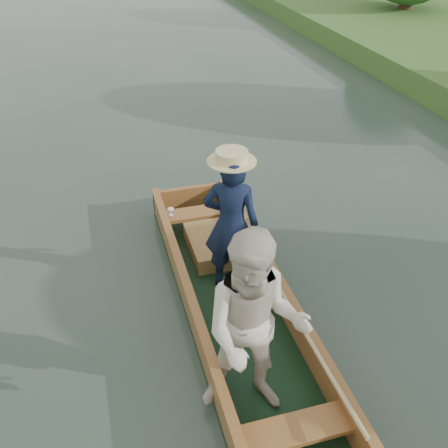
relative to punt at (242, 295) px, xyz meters
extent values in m
plane|color=#283D30|center=(0.07, 0.32, -0.70)|extent=(120.00, 120.00, 0.00)
cube|color=black|center=(0.07, 0.32, -0.66)|extent=(1.10, 5.00, 0.08)
cube|color=brown|center=(-0.44, 0.32, -0.46)|extent=(0.08, 5.00, 0.32)
cube|color=brown|center=(0.58, 0.32, -0.46)|extent=(0.08, 5.00, 0.32)
cube|color=brown|center=(0.07, 2.78, -0.46)|extent=(1.10, 0.08, 0.32)
cube|color=brown|center=(-0.44, 0.32, -0.28)|extent=(0.10, 5.00, 0.04)
cube|color=brown|center=(0.58, 0.32, -0.28)|extent=(0.10, 5.00, 0.04)
cube|color=brown|center=(0.07, 2.22, -0.40)|extent=(0.94, 0.30, 0.05)
cube|color=brown|center=(0.07, -1.28, -0.40)|extent=(0.94, 0.30, 0.05)
imported|color=black|center=(0.15, 0.90, 0.24)|extent=(0.74, 0.63, 1.72)
cylinder|color=beige|center=(0.15, 0.90, 1.06)|extent=(0.52, 0.52, 0.12)
imported|color=beige|center=(-0.14, -0.78, 0.33)|extent=(1.10, 0.97, 1.90)
cube|color=#A56635|center=(0.23, 1.58, -0.51)|extent=(0.85, 0.90, 0.22)
sphere|color=tan|center=(0.48, 1.48, -0.31)|extent=(0.18, 0.18, 0.18)
sphere|color=tan|center=(0.48, 1.47, -0.17)|extent=(0.13, 0.13, 0.13)
sphere|color=tan|center=(0.43, 1.47, -0.11)|extent=(0.05, 0.05, 0.05)
sphere|color=tan|center=(0.53, 1.47, -0.11)|extent=(0.05, 0.05, 0.05)
sphere|color=tan|center=(0.48, 1.41, -0.18)|extent=(0.05, 0.05, 0.05)
sphere|color=tan|center=(0.40, 1.46, -0.28)|extent=(0.06, 0.06, 0.06)
sphere|color=tan|center=(0.56, 1.46, -0.28)|extent=(0.06, 0.06, 0.06)
sphere|color=tan|center=(0.44, 1.45, -0.38)|extent=(0.07, 0.07, 0.07)
sphere|color=tan|center=(0.52, 1.45, -0.38)|extent=(0.07, 0.07, 0.07)
cylinder|color=silver|center=(-0.32, 2.22, -0.37)|extent=(0.07, 0.07, 0.01)
cylinder|color=silver|center=(-0.32, 2.22, -0.33)|extent=(0.01, 0.01, 0.08)
ellipsoid|color=silver|center=(-0.32, 2.22, -0.28)|extent=(0.09, 0.09, 0.05)
cylinder|color=tan|center=(0.50, 0.37, -0.24)|extent=(0.04, 4.05, 0.19)
camera|label=1|loc=(-1.19, -3.53, 3.35)|focal=40.00mm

